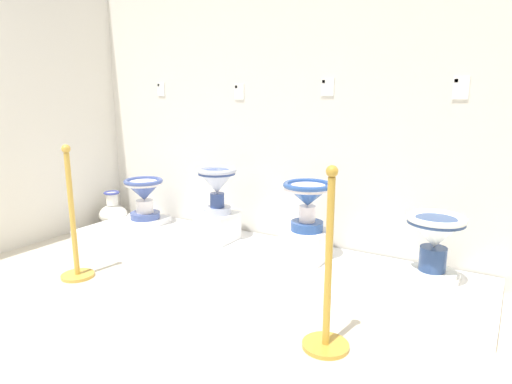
# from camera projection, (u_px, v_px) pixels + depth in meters

# --- Properties ---
(ground_plane) EXTENTS (6.09, 5.55, 0.02)m
(ground_plane) POSITION_uv_depth(u_px,v_px,m) (107.00, 359.00, 2.35)
(ground_plane) COLOR beige
(wall_back) EXTENTS (4.29, 0.06, 2.81)m
(wall_back) POSITION_uv_depth(u_px,v_px,m) (284.00, 90.00, 3.72)
(wall_back) COLOR silver
(wall_back) RESTS_ON ground_plane
(display_platform) EXTENTS (3.54, 0.85, 0.11)m
(display_platform) POSITION_uv_depth(u_px,v_px,m) (255.00, 258.00, 3.61)
(display_platform) COLOR white
(display_platform) RESTS_ON ground_plane
(plinth_block_tall_cobalt) EXTENTS (0.32, 0.40, 0.06)m
(plinth_block_tall_cobalt) POSITION_uv_depth(u_px,v_px,m) (146.00, 221.00, 4.34)
(plinth_block_tall_cobalt) COLOR white
(plinth_block_tall_cobalt) RESTS_ON display_platform
(antique_toilet_tall_cobalt) EXTENTS (0.37, 0.37, 0.39)m
(antique_toilet_tall_cobalt) POSITION_uv_depth(u_px,v_px,m) (144.00, 193.00, 4.27)
(antique_toilet_tall_cobalt) COLOR #3F5292
(antique_toilet_tall_cobalt) RESTS_ON plinth_block_tall_cobalt
(plinth_block_leftmost) EXTENTS (0.28, 0.32, 0.24)m
(plinth_block_leftmost) POSITION_uv_depth(u_px,v_px,m) (218.00, 227.00, 3.85)
(plinth_block_leftmost) COLOR white
(plinth_block_leftmost) RESTS_ON display_platform
(antique_toilet_leftmost) EXTENTS (0.34, 0.34, 0.40)m
(antique_toilet_leftmost) POSITION_uv_depth(u_px,v_px,m) (217.00, 183.00, 3.76)
(antique_toilet_leftmost) COLOR silver
(antique_toilet_leftmost) RESTS_ON plinth_block_leftmost
(plinth_block_squat_floral) EXTENTS (0.32, 0.32, 0.23)m
(plinth_block_squat_floral) POSITION_uv_depth(u_px,v_px,m) (306.00, 245.00, 3.42)
(plinth_block_squat_floral) COLOR white
(plinth_block_squat_floral) RESTS_ON display_platform
(antique_toilet_squat_floral) EXTENTS (0.38, 0.38, 0.37)m
(antique_toilet_squat_floral) POSITION_uv_depth(u_px,v_px,m) (308.00, 197.00, 3.34)
(antique_toilet_squat_floral) COLOR #2B4F96
(antique_toilet_squat_floral) RESTS_ON plinth_block_squat_floral
(plinth_block_rightmost) EXTENTS (0.34, 0.31, 0.05)m
(plinth_block_rightmost) POSITION_uv_depth(u_px,v_px,m) (431.00, 280.00, 2.99)
(plinth_block_rightmost) COLOR white
(plinth_block_rightmost) RESTS_ON display_platform
(antique_toilet_rightmost) EXTENTS (0.39, 0.39, 0.43)m
(antique_toilet_rightmost) POSITION_uv_depth(u_px,v_px,m) (435.00, 236.00, 2.92)
(antique_toilet_rightmost) COLOR white
(antique_toilet_rightmost) RESTS_ON plinth_block_rightmost
(info_placard_first) EXTENTS (0.09, 0.01, 0.13)m
(info_placard_first) POSITION_uv_depth(u_px,v_px,m) (161.00, 89.00, 4.37)
(info_placard_first) COLOR white
(info_placard_second) EXTENTS (0.10, 0.01, 0.14)m
(info_placard_second) POSITION_uv_depth(u_px,v_px,m) (239.00, 91.00, 3.91)
(info_placard_second) COLOR white
(info_placard_third) EXTENTS (0.11, 0.01, 0.14)m
(info_placard_third) POSITION_uv_depth(u_px,v_px,m) (327.00, 87.00, 3.48)
(info_placard_third) COLOR white
(info_placard_fourth) EXTENTS (0.10, 0.01, 0.16)m
(info_placard_fourth) POSITION_uv_depth(u_px,v_px,m) (461.00, 87.00, 3.00)
(info_placard_fourth) COLOR white
(decorative_vase_spare) EXTENTS (0.29, 0.29, 0.37)m
(decorative_vase_spare) POSITION_uv_depth(u_px,v_px,m) (113.00, 212.00, 4.65)
(decorative_vase_spare) COLOR #343E8E
(decorative_vase_spare) RESTS_ON ground_plane
(stanchion_post_near_left) EXTENTS (0.24, 0.24, 1.02)m
(stanchion_post_near_left) POSITION_uv_depth(u_px,v_px,m) (74.00, 237.00, 3.31)
(stanchion_post_near_left) COLOR gold
(stanchion_post_near_left) RESTS_ON ground_plane
(stanchion_post_near_right) EXTENTS (0.26, 0.26, 1.02)m
(stanchion_post_near_right) POSITION_uv_depth(u_px,v_px,m) (327.00, 297.00, 2.37)
(stanchion_post_near_right) COLOR gold
(stanchion_post_near_right) RESTS_ON ground_plane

